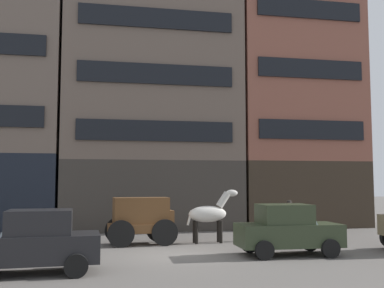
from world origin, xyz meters
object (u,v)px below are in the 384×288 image
cargo_wagon (142,217)px  sedan_dark (35,242)px  draft_horse (210,213)px  pedestrian_officer (290,218)px  sedan_light (287,230)px

cargo_wagon → sedan_dark: cargo_wagon is taller
cargo_wagon → draft_horse: bearing=0.1°
pedestrian_officer → sedan_dark: bearing=-149.8°
sedan_dark → sedan_light: (8.46, 1.82, 0.00)m
sedan_light → sedan_dark: bearing=-167.8°
draft_horse → sedan_dark: bearing=-138.9°
draft_horse → pedestrian_officer: (3.84, 0.36, -0.29)m
sedan_dark → pedestrian_officer: bearing=30.2°
cargo_wagon → pedestrian_officer: bearing=3.1°
sedan_dark → sedan_light: bearing=12.2°
sedan_dark → draft_horse: bearing=41.1°
pedestrian_officer → cargo_wagon: bearing=-176.9°
cargo_wagon → draft_horse: draft_horse is taller
draft_horse → sedan_dark: draft_horse is taller
sedan_dark → pedestrian_officer: (10.30, 6.00, 0.07)m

